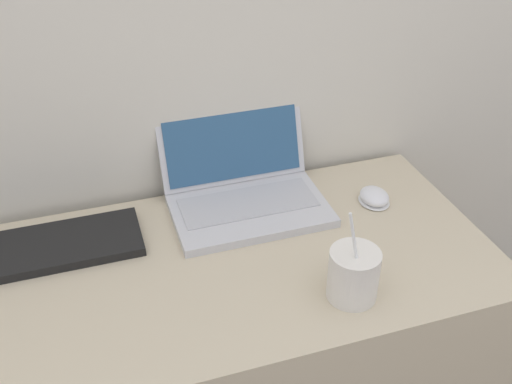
# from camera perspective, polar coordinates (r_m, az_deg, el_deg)

# --- Properties ---
(desk) EXTENTS (1.03, 0.56, 0.76)m
(desk) POSITION_cam_1_polar(r_m,az_deg,el_deg) (1.52, -0.78, -17.34)
(desk) COLOR beige
(desk) RESTS_ON ground_plane
(laptop) EXTENTS (0.35, 0.30, 0.25)m
(laptop) POSITION_cam_1_polar(r_m,az_deg,el_deg) (1.38, -1.28, 1.18)
(laptop) COLOR silver
(laptop) RESTS_ON desk
(drink_cup) EXTENTS (0.10, 0.10, 0.20)m
(drink_cup) POSITION_cam_1_polar(r_m,az_deg,el_deg) (1.14, 9.27, -7.69)
(drink_cup) COLOR silver
(drink_cup) RESTS_ON desk
(computer_mouse) EXTENTS (0.07, 0.08, 0.03)m
(computer_mouse) POSITION_cam_1_polar(r_m,az_deg,el_deg) (1.43, 11.20, -0.47)
(computer_mouse) COLOR white
(computer_mouse) RESTS_ON desk
(external_keyboard) EXTENTS (0.39, 0.16, 0.02)m
(external_keyboard) POSITION_cam_1_polar(r_m,az_deg,el_deg) (1.33, -19.33, -5.06)
(external_keyboard) COLOR black
(external_keyboard) RESTS_ON desk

